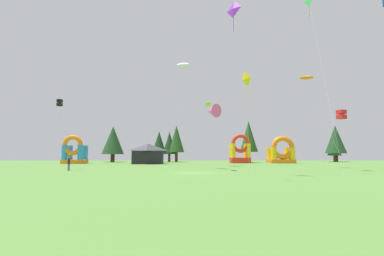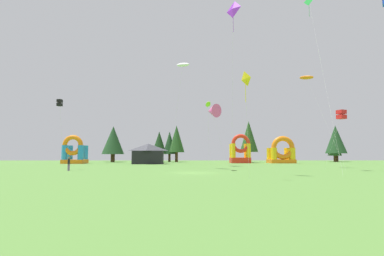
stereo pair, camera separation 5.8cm
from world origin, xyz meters
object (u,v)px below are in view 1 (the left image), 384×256
(kite_green_diamond, at_px, (310,4))
(kite_black_box, at_px, (60,103))
(kite_pink_delta, at_px, (212,111))
(kite_yellow_diamond, at_px, (245,81))
(festival_tent, at_px, (148,154))
(kite_red_box, at_px, (341,115))
(inflatable_orange_dome, at_px, (240,152))
(inflatable_red_slide, at_px, (74,153))
(kite_purple_diamond, at_px, (233,10))
(kite_orange_parafoil, at_px, (306,78))
(inflatable_blue_arch, at_px, (282,154))
(kite_lime_parafoil, at_px, (208,104))
(person_near_camera, at_px, (69,163))
(kite_white_parafoil, at_px, (183,65))

(kite_green_diamond, bearing_deg, kite_black_box, 175.92)
(kite_pink_delta, bearing_deg, kite_yellow_diamond, -88.73)
(kite_pink_delta, distance_m, festival_tent, 17.76)
(kite_yellow_diamond, height_order, kite_red_box, kite_yellow_diamond)
(inflatable_orange_dome, distance_m, inflatable_red_slide, 35.52)
(kite_yellow_diamond, relative_size, inflatable_orange_dome, 1.37)
(kite_purple_diamond, bearing_deg, festival_tent, 111.29)
(kite_green_diamond, height_order, inflatable_orange_dome, kite_green_diamond)
(kite_yellow_diamond, xyz_separation_m, inflatable_orange_dome, (6.74, 43.33, -5.84))
(kite_orange_parafoil, distance_m, kite_red_box, 10.95)
(kite_red_box, bearing_deg, inflatable_orange_dome, 104.54)
(inflatable_red_slide, bearing_deg, kite_orange_parafoil, -23.86)
(kite_purple_diamond, height_order, inflatable_blue_arch, kite_purple_diamond)
(kite_yellow_diamond, relative_size, kite_red_box, 1.15)
(kite_green_diamond, bearing_deg, festival_tent, 134.49)
(kite_orange_parafoil, relative_size, inflatable_orange_dome, 2.27)
(inflatable_blue_arch, bearing_deg, kite_orange_parafoil, -95.91)
(kite_black_box, relative_size, kite_lime_parafoil, 1.05)
(kite_black_box, bearing_deg, kite_yellow_diamond, -36.11)
(kite_orange_parafoil, relative_size, person_near_camera, 8.62)
(kite_black_box, height_order, kite_purple_diamond, kite_purple_diamond)
(kite_yellow_diamond, bearing_deg, inflatable_orange_dome, 81.16)
(kite_black_box, xyz_separation_m, kite_red_box, (36.45, -2.74, -1.85))
(kite_yellow_diamond, bearing_deg, kite_lime_parafoil, 98.64)
(kite_lime_parafoil, bearing_deg, kite_purple_diamond, -77.13)
(kite_lime_parafoil, distance_m, inflatable_blue_arch, 34.35)
(kite_orange_parafoil, bearing_deg, kite_pink_delta, 158.13)
(kite_red_box, bearing_deg, kite_yellow_diamond, -137.69)
(kite_white_parafoil, height_order, person_near_camera, kite_white_parafoil)
(kite_white_parafoil, distance_m, person_near_camera, 20.42)
(person_near_camera, distance_m, festival_tent, 25.72)
(kite_pink_delta, distance_m, inflatable_blue_arch, 23.60)
(kite_pink_delta, bearing_deg, kite_black_box, -151.69)
(person_near_camera, bearing_deg, kite_purple_diamond, 170.75)
(kite_red_box, bearing_deg, kite_pink_delta, 136.83)
(kite_orange_parafoil, height_order, kite_green_diamond, kite_green_diamond)
(kite_pink_delta, xyz_separation_m, inflatable_red_slide, (-28.05, 12.99, -7.14))
(kite_orange_parafoil, bearing_deg, festival_tent, 148.39)
(person_near_camera, bearing_deg, kite_green_diamond, -166.58)
(kite_pink_delta, height_order, kite_purple_diamond, kite_purple_diamond)
(kite_yellow_diamond, bearing_deg, inflatable_red_slide, 125.33)
(festival_tent, bearing_deg, kite_pink_delta, -40.81)
(kite_black_box, height_order, kite_lime_parafoil, kite_black_box)
(kite_purple_diamond, height_order, person_near_camera, kite_purple_diamond)
(festival_tent, bearing_deg, inflatable_red_slide, 171.32)
(person_near_camera, distance_m, inflatable_blue_arch, 45.98)
(festival_tent, bearing_deg, kite_red_box, -42.14)
(kite_green_diamond, bearing_deg, kite_white_parafoil, 162.85)
(kite_orange_parafoil, xyz_separation_m, kite_lime_parafoil, (-15.73, -7.56, -5.40))
(kite_yellow_diamond, xyz_separation_m, kite_red_box, (14.54, 13.24, -1.16))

